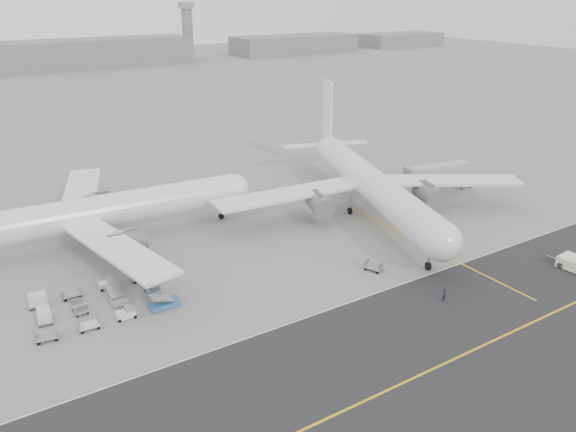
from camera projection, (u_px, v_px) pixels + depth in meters
ground at (283, 314)px, 70.64m from camera, size 700.00×700.00×0.00m
taxiway at (413, 378)px, 59.03m from camera, size 220.00×59.00×0.03m
horizon_buildings at (67, 69)px, 289.21m from camera, size 520.00×28.00×28.00m
control_tower at (188, 30)px, 321.68m from camera, size 7.00×7.00×31.25m
airliner_a at (95, 212)px, 88.53m from camera, size 53.46×52.76×18.43m
airliner_b at (370, 183)px, 100.57m from camera, size 55.40×56.50×20.16m
jet_bridge at (438, 172)px, 112.21m from camera, size 15.32×5.19×5.71m
gse_cluster at (100, 307)px, 72.33m from camera, size 21.91×16.95×1.91m
stray_dolly at (373, 270)px, 81.70m from camera, size 2.39×2.89×1.53m
ground_crew_a at (444, 295)px, 73.41m from camera, size 0.73×0.58×1.75m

